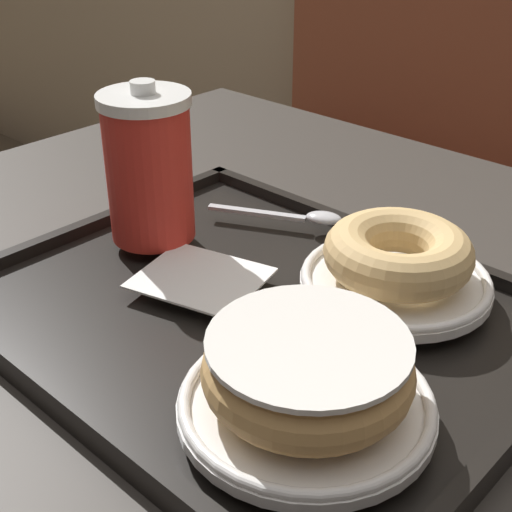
{
  "coord_description": "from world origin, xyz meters",
  "views": [
    {
      "loc": [
        0.3,
        -0.37,
        1.08
      ],
      "look_at": [
        -0.03,
        -0.02,
        0.81
      ],
      "focal_mm": 50.0,
      "sensor_mm": 36.0,
      "label": 1
    }
  ],
  "objects_px": {
    "coffee_cup_front": "(149,167)",
    "spoon": "(305,217)",
    "donut_chocolate_glazed": "(308,367)",
    "donut_plain": "(398,253)"
  },
  "relations": [
    {
      "from": "donut_chocolate_glazed",
      "to": "donut_plain",
      "type": "xyz_separation_m",
      "value": [
        -0.04,
        0.17,
        -0.0
      ]
    },
    {
      "from": "donut_chocolate_glazed",
      "to": "spoon",
      "type": "xyz_separation_m",
      "value": [
        -0.18,
        0.21,
        -0.03
      ]
    },
    {
      "from": "coffee_cup_front",
      "to": "donut_plain",
      "type": "xyz_separation_m",
      "value": [
        0.22,
        0.07,
        -0.04
      ]
    },
    {
      "from": "coffee_cup_front",
      "to": "spoon",
      "type": "relative_size",
      "value": 1.14
    },
    {
      "from": "coffee_cup_front",
      "to": "spoon",
      "type": "distance_m",
      "value": 0.16
    },
    {
      "from": "donut_chocolate_glazed",
      "to": "donut_plain",
      "type": "height_order",
      "value": "donut_chocolate_glazed"
    },
    {
      "from": "spoon",
      "to": "donut_chocolate_glazed",
      "type": "bearing_deg",
      "value": -76.89
    },
    {
      "from": "coffee_cup_front",
      "to": "spoon",
      "type": "bearing_deg",
      "value": 54.73
    },
    {
      "from": "donut_chocolate_glazed",
      "to": "spoon",
      "type": "relative_size",
      "value": 1.04
    },
    {
      "from": "coffee_cup_front",
      "to": "donut_chocolate_glazed",
      "type": "relative_size",
      "value": 1.1
    }
  ]
}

